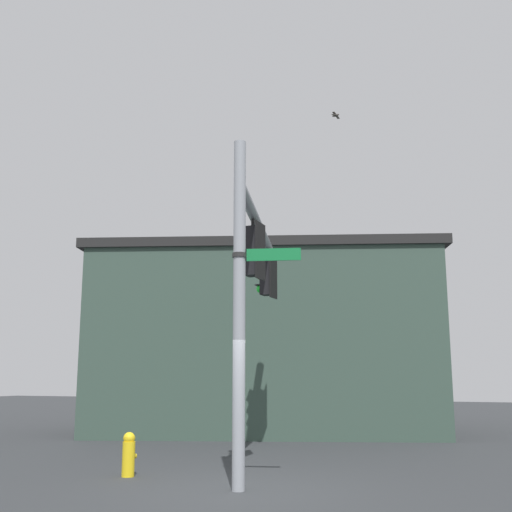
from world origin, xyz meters
TOP-DOWN VIEW (x-y plane):
  - ground_plane at (0.00, 0.00)m, footprint 80.00×80.00m
  - signal_pole at (0.00, 0.00)m, footprint 0.22×0.22m
  - mast_arm at (2.78, 0.73)m, footprint 5.61×1.66m
  - traffic_light_nearest_pole at (2.00, 0.54)m, footprint 0.54×0.49m
  - traffic_light_mid_inner at (5.13, 1.36)m, footprint 0.54×0.49m
  - street_name_sign at (0.09, -0.33)m, footprint 0.42×1.19m
  - bird_flying at (6.33, -0.31)m, footprint 0.35×0.24m
  - storefront_building at (10.13, 3.24)m, footprint 9.11×12.70m
  - tree_by_storefront at (14.74, 1.37)m, footprint 4.31×4.31m
  - fire_hydrant at (0.64, 2.54)m, footprint 0.35×0.24m

SIDE VIEW (x-z plane):
  - ground_plane at x=0.00m, z-range 0.00..0.00m
  - fire_hydrant at x=0.64m, z-range 0.00..0.83m
  - signal_pole at x=0.00m, z-range 0.00..6.14m
  - storefront_building at x=10.13m, z-range 0.01..6.16m
  - street_name_sign at x=0.09m, z-range 3.89..4.11m
  - traffic_light_nearest_pole at x=2.00m, z-range 3.83..5.14m
  - traffic_light_mid_inner at x=5.13m, z-range 3.83..5.14m
  - mast_arm at x=2.78m, z-range 5.19..5.40m
  - tree_by_storefront at x=14.74m, z-range 1.59..9.10m
  - bird_flying at x=6.33m, z-range 9.12..9.23m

